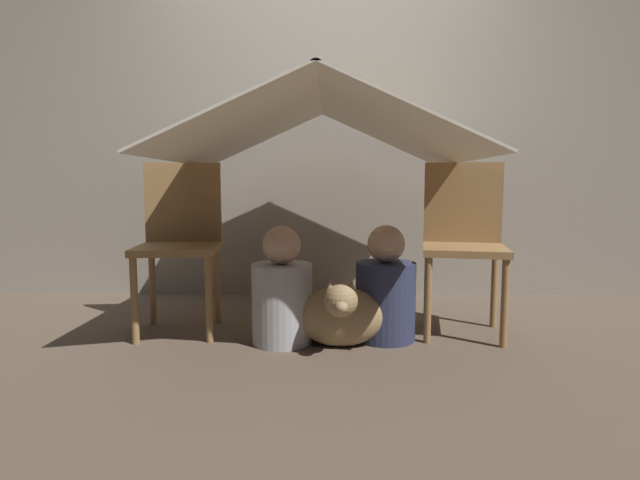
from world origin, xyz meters
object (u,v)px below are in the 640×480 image
Objects in this scene: person_second at (385,292)px; dog at (340,314)px; chair_left at (180,237)px; chair_right at (463,237)px; person_front at (282,294)px.

person_second is 0.28m from dog.
chair_right is (1.52, -0.00, 0.00)m from chair_left.
chair_left is 2.11× the size of dog.
chair_right is 1.01m from person_front.
chair_left is 0.67m from person_front.
dog is (0.86, -0.31, -0.34)m from chair_left.
chair_left is 1.00× the size of chair_right.
chair_left is 1.55× the size of person_front.
chair_right is at bearing 20.89° from person_second.
chair_left is at bearing 171.44° from person_second.
chair_left is at bearing -169.70° from chair_right.
chair_left is 1.14m from person_second.
dog is at bearing -14.45° from person_front.
person_front and person_second have the same top height.
chair_left and chair_right have the same top height.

